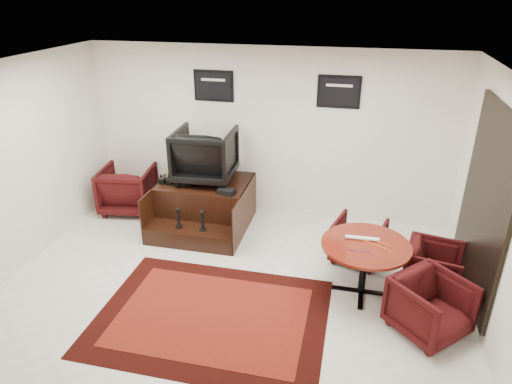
# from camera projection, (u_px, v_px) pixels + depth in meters

# --- Properties ---
(ground) EXTENTS (6.00, 6.00, 0.00)m
(ground) POSITION_uv_depth(u_px,v_px,m) (228.00, 295.00, 5.86)
(ground) COLOR silver
(ground) RESTS_ON ground
(room_shell) EXTENTS (6.02, 5.02, 2.81)m
(room_shell) POSITION_uv_depth(u_px,v_px,m) (261.00, 165.00, 5.15)
(room_shell) COLOR silver
(room_shell) RESTS_ON ground
(area_rug) EXTENTS (2.73, 2.04, 0.01)m
(area_rug) POSITION_uv_depth(u_px,v_px,m) (212.00, 316.00, 5.49)
(area_rug) COLOR black
(area_rug) RESTS_ON ground
(shine_podium) EXTENTS (1.44, 1.49, 0.74)m
(shine_podium) POSITION_uv_depth(u_px,v_px,m) (205.00, 206.00, 7.46)
(shine_podium) COLOR black
(shine_podium) RESTS_ON ground
(shine_chair) EXTENTS (0.95, 0.89, 0.94)m
(shine_chair) POSITION_uv_depth(u_px,v_px,m) (205.00, 152.00, 7.23)
(shine_chair) COLOR black
(shine_chair) RESTS_ON shine_podium
(shoes_pair) EXTENTS (0.22, 0.25, 0.09)m
(shoes_pair) POSITION_uv_depth(u_px,v_px,m) (168.00, 179.00, 7.32)
(shoes_pair) COLOR black
(shoes_pair) RESTS_ON shine_podium
(polish_kit) EXTENTS (0.28, 0.23, 0.08)m
(polish_kit) POSITION_uv_depth(u_px,v_px,m) (227.00, 191.00, 6.90)
(polish_kit) COLOR black
(polish_kit) RESTS_ON shine_podium
(umbrella_black) EXTENTS (0.30, 0.11, 0.80)m
(umbrella_black) POSITION_uv_depth(u_px,v_px,m) (153.00, 200.00, 7.52)
(umbrella_black) COLOR black
(umbrella_black) RESTS_ON ground
(umbrella_hooked) EXTENTS (0.33, 0.12, 0.89)m
(umbrella_hooked) POSITION_uv_depth(u_px,v_px,m) (155.00, 197.00, 7.52)
(umbrella_hooked) COLOR black
(umbrella_hooked) RESTS_ON ground
(armchair_side) EXTENTS (0.96, 0.91, 0.88)m
(armchair_side) POSITION_uv_depth(u_px,v_px,m) (128.00, 187.00, 7.91)
(armchair_side) COLOR black
(armchair_side) RESTS_ON ground
(meeting_table) EXTENTS (1.11, 1.11, 0.72)m
(meeting_table) POSITION_uv_depth(u_px,v_px,m) (365.00, 250.00, 5.66)
(meeting_table) COLOR #4F140B
(meeting_table) RESTS_ON ground
(table_chair_back) EXTENTS (0.81, 0.78, 0.69)m
(table_chair_back) POSITION_uv_depth(u_px,v_px,m) (359.00, 239.00, 6.49)
(table_chair_back) COLOR black
(table_chair_back) RESTS_ON ground
(table_chair_window) EXTENTS (0.76, 0.79, 0.70)m
(table_chair_window) POSITION_uv_depth(u_px,v_px,m) (434.00, 266.00, 5.86)
(table_chair_window) COLOR black
(table_chair_window) RESTS_ON ground
(table_chair_corner) EXTENTS (1.01, 1.01, 0.76)m
(table_chair_corner) POSITION_uv_depth(u_px,v_px,m) (431.00, 304.00, 5.11)
(table_chair_corner) COLOR black
(table_chair_corner) RESTS_ON ground
(paper_roll) EXTENTS (0.42, 0.06, 0.05)m
(paper_roll) POSITION_uv_depth(u_px,v_px,m) (362.00, 238.00, 5.70)
(paper_roll) COLOR white
(paper_roll) RESTS_ON meeting_table
(table_clutter) EXTENTS (0.56, 0.37, 0.01)m
(table_clutter) POSITION_uv_depth(u_px,v_px,m) (374.00, 245.00, 5.60)
(table_clutter) COLOR #EB580D
(table_clutter) RESTS_ON meeting_table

